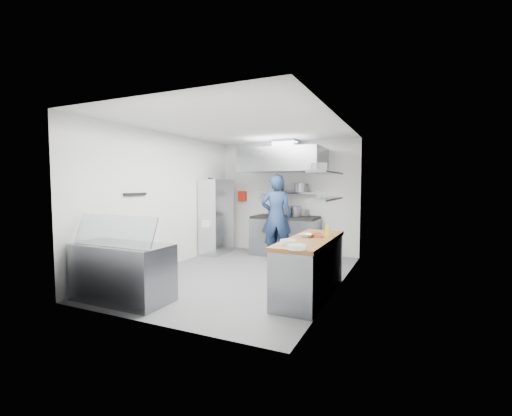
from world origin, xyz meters
The scene contains 36 objects.
floor centered at (0.00, 0.00, 0.00)m, with size 5.00×5.00×0.00m, color #4C4C4E.
ceiling centered at (0.00, 0.00, 2.80)m, with size 5.00×5.00×0.00m, color silver.
wall_back centered at (0.00, 2.50, 1.40)m, with size 3.60×0.02×2.80m, color white.
wall_front centered at (0.00, -2.50, 1.40)m, with size 3.60×0.02×2.80m, color white.
wall_left centered at (-1.80, 0.00, 1.40)m, with size 5.00×0.02×2.80m, color white.
wall_right centered at (1.80, 0.00, 1.40)m, with size 5.00×0.02×2.80m, color white.
gas_range centered at (0.10, 2.10, 0.45)m, with size 1.60×0.80×0.90m, color gray.
cooktop centered at (0.10, 2.10, 0.93)m, with size 1.57×0.78×0.06m, color black.
stock_pot_left centered at (-0.31, 2.35, 1.06)m, with size 0.29×0.29×0.20m, color slate.
stock_pot_mid centered at (0.30, 2.18, 1.08)m, with size 0.34×0.34×0.24m, color slate.
stock_pot_right centered at (0.44, 2.39, 1.04)m, with size 0.28×0.28×0.16m, color slate.
over_range_shelf centered at (0.10, 2.34, 1.52)m, with size 1.60×0.30×0.04m, color gray.
shelf_pot_a centered at (-0.21, 2.42, 1.63)m, with size 0.24×0.24×0.18m, color slate.
shelf_pot_b centered at (0.42, 2.29, 1.65)m, with size 0.32×0.32×0.22m, color slate.
extractor_hood centered at (0.10, 1.93, 2.30)m, with size 1.90×1.15×0.55m, color gray.
hood_duct centered at (0.10, 2.15, 2.68)m, with size 0.55×0.55×0.24m, color slate.
red_firebox centered at (-1.25, 2.44, 1.42)m, with size 0.22×0.10×0.26m, color red.
chef centered at (0.05, 1.62, 0.98)m, with size 0.72×0.47×1.96m, color navy.
wire_rack centered at (-1.53, 1.57, 0.93)m, with size 0.50×0.90×1.85m, color silver.
rack_bin_a centered at (-1.53, 1.11, 0.80)m, with size 0.14×0.18×0.16m, color white.
rack_bin_b centered at (-1.53, 1.30, 1.30)m, with size 0.12×0.16×0.14m, color yellow.
rack_jar centered at (-1.48, 1.23, 1.80)m, with size 0.12×0.12×0.18m, color black.
knife_strip centered at (-1.78, -0.90, 1.55)m, with size 0.04×0.55×0.05m, color black.
prep_counter_base centered at (1.48, -0.60, 0.42)m, with size 0.62×2.00×0.84m, color gray.
prep_counter_top centered at (1.48, -0.60, 0.87)m, with size 0.65×2.04×0.06m, color brown.
plate_stack_a centered at (1.56, -1.56, 0.93)m, with size 0.24×0.24×0.06m, color white.
plate_stack_b centered at (1.34, -1.24, 0.93)m, with size 0.24×0.24×0.06m, color white.
copper_pan centered at (1.54, -0.44, 0.93)m, with size 0.18×0.18×0.06m, color #DB673D.
squeeze_bottle centered at (1.67, -0.29, 0.99)m, with size 0.05×0.05×0.18m, color yellow.
mixing_bowl centered at (1.39, -0.51, 0.93)m, with size 0.22×0.22×0.05m, color white.
wall_shelf_lower centered at (1.64, -0.30, 1.50)m, with size 0.30×1.30×0.04m, color gray.
wall_shelf_upper centered at (1.64, -0.30, 1.92)m, with size 0.30×1.30×0.04m, color gray.
shelf_pot_c centered at (1.61, -0.39, 1.57)m, with size 0.20×0.20×0.10m, color slate.
shelf_pot_d centered at (1.49, -0.19, 2.01)m, with size 0.26×0.26×0.14m, color slate.
display_case centered at (-1.00, -2.00, 0.42)m, with size 1.50×0.70×0.85m, color gray.
display_glass centered at (-1.00, -2.12, 1.07)m, with size 1.47×0.02×0.45m, color silver.
Camera 1 is at (2.90, -5.72, 1.74)m, focal length 24.00 mm.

